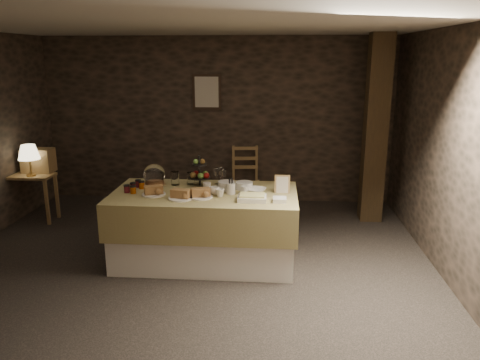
# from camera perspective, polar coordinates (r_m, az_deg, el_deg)

# --- Properties ---
(ground_plane) EXTENTS (5.50, 5.00, 0.01)m
(ground_plane) POSITION_cam_1_polar(r_m,az_deg,el_deg) (5.47, -6.01, -10.00)
(ground_plane) COLOR black
(ground_plane) RESTS_ON ground
(room_shell) EXTENTS (5.52, 5.02, 2.60)m
(room_shell) POSITION_cam_1_polar(r_m,az_deg,el_deg) (5.02, -6.50, 6.39)
(room_shell) COLOR black
(room_shell) RESTS_ON ground
(buffet_table) EXTENTS (2.07, 1.10, 0.82)m
(buffet_table) POSITION_cam_1_polar(r_m,az_deg,el_deg) (5.35, -4.29, -5.08)
(buffet_table) COLOR silver
(buffet_table) RESTS_ON ground_plane
(console_table) EXTENTS (0.63, 0.36, 0.68)m
(console_table) POSITION_cam_1_polar(r_m,az_deg,el_deg) (7.23, -24.14, -0.42)
(console_table) COLOR olive
(console_table) RESTS_ON ground_plane
(table_lamp) EXTENTS (0.29, 0.29, 0.44)m
(table_lamp) POSITION_cam_1_polar(r_m,az_deg,el_deg) (7.07, -24.36, 3.07)
(table_lamp) COLOR #AD833C
(table_lamp) RESTS_ON console_table
(wine_rack) EXTENTS (0.42, 0.26, 0.34)m
(wine_rack) POSITION_cam_1_polar(r_m,az_deg,el_deg) (7.30, -23.38, 2.22)
(wine_rack) COLOR olive
(wine_rack) RESTS_ON console_table
(chair) EXTENTS (0.48, 0.46, 0.72)m
(chair) POSITION_cam_1_polar(r_m,az_deg,el_deg) (7.41, 0.72, 0.13)
(chair) COLOR olive
(chair) RESTS_ON ground_plane
(timber_column) EXTENTS (0.30, 0.30, 2.60)m
(timber_column) POSITION_cam_1_polar(r_m,az_deg,el_deg) (6.78, 16.19, 5.87)
(timber_column) COLOR black
(timber_column) RESTS_ON ground_plane
(framed_picture) EXTENTS (0.45, 0.04, 0.55)m
(framed_picture) POSITION_cam_1_polar(r_m,az_deg,el_deg) (7.44, -4.06, 10.66)
(framed_picture) COLOR #2E2016
(framed_picture) RESTS_ON room_shell
(plate_stack_a) EXTENTS (0.19, 0.19, 0.10)m
(plate_stack_a) POSITION_cam_1_polar(r_m,az_deg,el_deg) (5.32, -1.70, -0.69)
(plate_stack_a) COLOR silver
(plate_stack_a) RESTS_ON buffet_table
(plate_stack_b) EXTENTS (0.20, 0.20, 0.08)m
(plate_stack_b) POSITION_cam_1_polar(r_m,az_deg,el_deg) (5.34, 0.52, -0.68)
(plate_stack_b) COLOR silver
(plate_stack_b) RESTS_ON buffet_table
(cutlery_holder) EXTENTS (0.10, 0.10, 0.12)m
(cutlery_holder) POSITION_cam_1_polar(r_m,az_deg,el_deg) (5.16, -1.12, -1.05)
(cutlery_holder) COLOR silver
(cutlery_holder) RESTS_ON buffet_table
(cup_a) EXTENTS (0.13, 0.13, 0.09)m
(cup_a) POSITION_cam_1_polar(r_m,az_deg,el_deg) (5.15, -3.12, -1.29)
(cup_a) COLOR silver
(cup_a) RESTS_ON buffet_table
(cup_b) EXTENTS (0.10, 0.10, 0.09)m
(cup_b) POSITION_cam_1_polar(r_m,az_deg,el_deg) (5.06, -2.47, -1.56)
(cup_b) COLOR silver
(cup_b) RESTS_ON buffet_table
(mug_c) EXTENTS (0.09, 0.09, 0.09)m
(mug_c) POSITION_cam_1_polar(r_m,az_deg,el_deg) (5.30, -4.06, -0.81)
(mug_c) COLOR silver
(mug_c) RESTS_ON buffet_table
(mug_d) EXTENTS (0.08, 0.08, 0.09)m
(mug_d) POSITION_cam_1_polar(r_m,az_deg,el_deg) (5.15, 0.58, -1.26)
(mug_d) COLOR silver
(mug_d) RESTS_ON buffet_table
(bowl) EXTENTS (0.28, 0.28, 0.05)m
(bowl) POSITION_cam_1_polar(r_m,az_deg,el_deg) (5.20, 1.91, -1.30)
(bowl) COLOR silver
(bowl) RESTS_ON buffet_table
(cake_dome) EXTENTS (0.26, 0.26, 0.26)m
(cake_dome) POSITION_cam_1_polar(r_m,az_deg,el_deg) (5.61, -10.39, 0.49)
(cake_dome) COLOR olive
(cake_dome) RESTS_ON buffet_table
(fruit_stand) EXTENTS (0.25, 0.25, 0.36)m
(fruit_stand) POSITION_cam_1_polar(r_m,az_deg,el_deg) (5.49, -4.90, 0.74)
(fruit_stand) COLOR black
(fruit_stand) RESTS_ON buffet_table
(bread_platter_left) EXTENTS (0.26, 0.26, 0.11)m
(bread_platter_left) POSITION_cam_1_polar(r_m,az_deg,el_deg) (5.21, -10.48, -1.39)
(bread_platter_left) COLOR silver
(bread_platter_left) RESTS_ON buffet_table
(bread_platter_center) EXTENTS (0.26, 0.26, 0.11)m
(bread_platter_center) POSITION_cam_1_polar(r_m,az_deg,el_deg) (5.02, -7.27, -1.86)
(bread_platter_center) COLOR silver
(bread_platter_center) RESTS_ON buffet_table
(bread_platter_right) EXTENTS (0.26, 0.26, 0.11)m
(bread_platter_right) POSITION_cam_1_polar(r_m,az_deg,el_deg) (5.05, -4.82, -1.71)
(bread_platter_right) COLOR silver
(bread_platter_right) RESTS_ON buffet_table
(jam_jars) EXTENTS (0.18, 0.32, 0.07)m
(jam_jars) POSITION_cam_1_polar(r_m,az_deg,el_deg) (5.43, -12.72, -0.85)
(jam_jars) COLOR maroon
(jam_jars) RESTS_ON buffet_table
(tart_dish) EXTENTS (0.30, 0.22, 0.07)m
(tart_dish) POSITION_cam_1_polar(r_m,az_deg,el_deg) (4.93, 1.50, -2.16)
(tart_dish) COLOR silver
(tart_dish) RESTS_ON buffet_table
(square_dish) EXTENTS (0.14, 0.14, 0.04)m
(square_dish) POSITION_cam_1_polar(r_m,az_deg,el_deg) (4.91, 4.85, -2.41)
(square_dish) COLOR silver
(square_dish) RESTS_ON buffet_table
(menu_frame) EXTENTS (0.17, 0.07, 0.22)m
(menu_frame) POSITION_cam_1_polar(r_m,az_deg,el_deg) (5.22, 5.17, -0.59)
(menu_frame) COLOR olive
(menu_frame) RESTS_ON buffet_table
(storage_jar_a) EXTENTS (0.10, 0.10, 0.16)m
(storage_jar_a) POSITION_cam_1_polar(r_m,az_deg,el_deg) (5.57, -7.93, 0.22)
(storage_jar_a) COLOR white
(storage_jar_a) RESTS_ON buffet_table
(storage_jar_b) EXTENTS (0.09, 0.09, 0.14)m
(storage_jar_b) POSITION_cam_1_polar(r_m,az_deg,el_deg) (5.59, -6.03, 0.22)
(storage_jar_b) COLOR white
(storage_jar_b) RESTS_ON buffet_table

